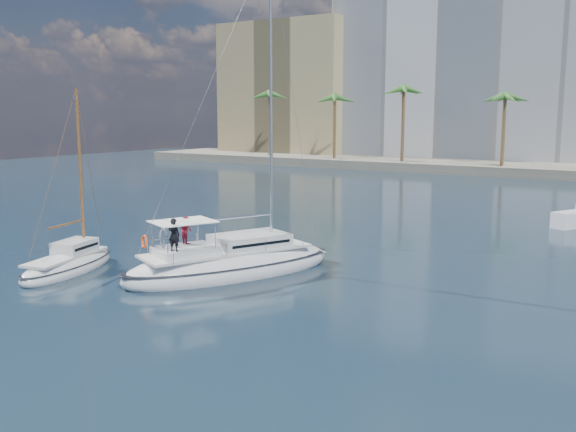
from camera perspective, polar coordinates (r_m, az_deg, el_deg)
The scene contains 9 objects.
ground at distance 29.15m, azimuth -0.33°, elevation -6.15°, with size 160.00×160.00×0.00m, color black.
quay at distance 86.32m, azimuth 22.11°, elevation 3.83°, with size 120.00×14.00×1.20m, color gray.
building_modern at distance 100.61m, azimuth 16.97°, elevation 12.43°, with size 42.00×16.00×28.00m, color silver.
building_tan_left at distance 108.93m, azimuth 0.63°, elevation 10.97°, with size 22.00×14.00×22.00m, color tan.
palm_left at distance 94.50m, azimuth 0.94°, elevation 10.79°, with size 3.60×3.60×12.30m.
palm_centre at distance 82.12m, azimuth 22.01°, elevation 10.37°, with size 3.60×3.60×12.30m.
main_sloop at distance 31.02m, azimuth -5.12°, elevation -4.26°, with size 7.81×11.49×16.39m.
small_sloop at distance 33.19m, azimuth -18.93°, elevation -4.08°, with size 3.57×6.84×9.39m.
seagull at distance 33.12m, azimuth 2.59°, elevation -3.10°, with size 1.09×0.47×0.20m.
Camera 1 is at (15.15, -23.68, 7.74)m, focal length 40.00 mm.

